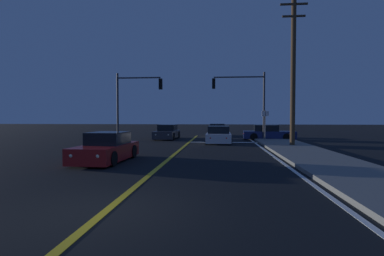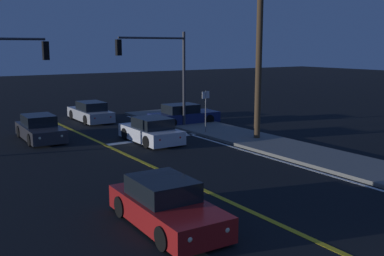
{
  "view_description": "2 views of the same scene",
  "coord_description": "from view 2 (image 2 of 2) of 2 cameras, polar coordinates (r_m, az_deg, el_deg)",
  "views": [
    {
      "loc": [
        2.43,
        -6.15,
        2.03
      ],
      "look_at": [
        0.46,
        15.59,
        1.25
      ],
      "focal_mm": 28.29,
      "sensor_mm": 36.0,
      "label": 1
    },
    {
      "loc": [
        -8.85,
        -3.37,
        5.03
      ],
      "look_at": [
        1.33,
        12.13,
        1.7
      ],
      "focal_mm": 42.44,
      "sensor_mm": 36.0,
      "label": 2
    }
  ],
  "objects": [
    {
      "name": "car_far_approaching_charcoal",
      "position": [
        26.19,
        -18.57,
        -0.13
      ],
      "size": [
        1.99,
        4.49,
        1.34
      ],
      "rotation": [
        0.0,
        0.0,
        3.11
      ],
      "color": "#2D2D33",
      "rests_on": "ground"
    },
    {
      "name": "lane_line_edge_right",
      "position": [
        19.99,
        13.04,
        -4.64
      ],
      "size": [
        0.16,
        33.64,
        0.01
      ],
      "primitive_type": "cube",
      "color": "white",
      "rests_on": "ground"
    },
    {
      "name": "car_mid_block_white",
      "position": [
        24.28,
        -5.16,
        -0.41
      ],
      "size": [
        2.0,
        4.22,
        1.34
      ],
      "rotation": [
        0.0,
        0.0,
        -0.01
      ],
      "color": "silver",
      "rests_on": "ground"
    },
    {
      "name": "sidewalk_right",
      "position": [
        21.32,
        16.49,
        -3.68
      ],
      "size": [
        3.2,
        35.62,
        0.15
      ],
      "primitive_type": "cube",
      "color": "slate",
      "rests_on": "ground"
    },
    {
      "name": "traffic_signal_near_right",
      "position": [
        27.52,
        -3.93,
        8.01
      ],
      "size": [
        4.59,
        0.28,
        5.93
      ],
      "rotation": [
        0.0,
        0.0,
        3.14
      ],
      "color": "#38383D",
      "rests_on": "ground"
    },
    {
      "name": "lane_line_center",
      "position": [
        16.71,
        0.4,
        -7.31
      ],
      "size": [
        0.2,
        33.64,
        0.01
      ],
      "primitive_type": "cube",
      "color": "gold",
      "rests_on": "ground"
    },
    {
      "name": "car_distant_tail_navy",
      "position": [
        29.73,
        -1.08,
        1.58
      ],
      "size": [
        4.61,
        2.07,
        1.34
      ],
      "rotation": [
        0.0,
        0.0,
        -1.61
      ],
      "color": "navy",
      "rests_on": "ground"
    },
    {
      "name": "stop_bar",
      "position": [
        25.07,
        -5.04,
        -1.41
      ],
      "size": [
        5.49,
        0.5,
        0.01
      ],
      "primitive_type": "cube",
      "color": "white",
      "rests_on": "ground"
    },
    {
      "name": "utility_pole_right",
      "position": [
        24.45,
        8.45,
        10.66
      ],
      "size": [
        1.81,
        0.33,
        10.21
      ],
      "color": "#4C3823",
      "rests_on": "ground"
    },
    {
      "name": "car_side_waiting_red",
      "position": [
        13.08,
        -3.3,
        -9.73
      ],
      "size": [
        1.97,
        4.39,
        1.34
      ],
      "rotation": [
        0.0,
        0.0,
        3.11
      ],
      "color": "maroon",
      "rests_on": "ground"
    },
    {
      "name": "street_sign_corner",
      "position": [
        26.05,
        1.73,
        2.87
      ],
      "size": [
        0.56,
        0.12,
        2.56
      ],
      "color": "slate",
      "rests_on": "ground"
    },
    {
      "name": "car_following_oncoming_silver",
      "position": [
        31.87,
        -12.63,
        1.92
      ],
      "size": [
        1.88,
        4.69,
        1.34
      ],
      "rotation": [
        0.0,
        0.0,
        -0.01
      ],
      "color": "#B2B5BA",
      "rests_on": "ground"
    }
  ]
}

